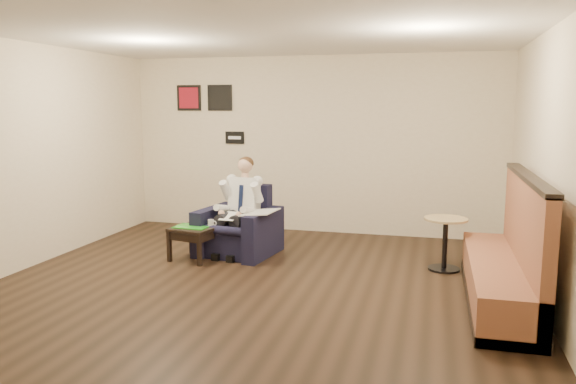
% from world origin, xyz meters
% --- Properties ---
extents(ground, '(6.00, 6.00, 0.00)m').
position_xyz_m(ground, '(0.00, 0.00, 0.00)').
color(ground, black).
rests_on(ground, ground).
extents(wall_back, '(6.00, 0.02, 2.80)m').
position_xyz_m(wall_back, '(0.00, 3.00, 1.40)').
color(wall_back, '#F0E3C5').
rests_on(wall_back, ground).
extents(wall_front, '(6.00, 0.02, 2.80)m').
position_xyz_m(wall_front, '(0.00, -3.00, 1.40)').
color(wall_front, '#F0E3C5').
rests_on(wall_front, ground).
extents(wall_left, '(0.02, 6.00, 2.80)m').
position_xyz_m(wall_left, '(-3.00, 0.00, 1.40)').
color(wall_left, '#F0E3C5').
rests_on(wall_left, ground).
extents(wall_right, '(0.02, 6.00, 2.80)m').
position_xyz_m(wall_right, '(3.00, 0.00, 1.40)').
color(wall_right, '#F0E3C5').
rests_on(wall_right, ground).
extents(ceiling, '(6.00, 6.00, 0.02)m').
position_xyz_m(ceiling, '(0.00, 0.00, 2.80)').
color(ceiling, white).
rests_on(ceiling, wall_back).
extents(seating_sign, '(0.32, 0.02, 0.20)m').
position_xyz_m(seating_sign, '(-1.30, 2.98, 1.50)').
color(seating_sign, black).
rests_on(seating_sign, wall_back).
extents(art_print_left, '(0.42, 0.03, 0.42)m').
position_xyz_m(art_print_left, '(-2.10, 2.98, 2.15)').
color(art_print_left, maroon).
rests_on(art_print_left, wall_back).
extents(art_print_right, '(0.42, 0.03, 0.42)m').
position_xyz_m(art_print_right, '(-1.55, 2.98, 2.15)').
color(art_print_right, black).
rests_on(art_print_right, wall_back).
extents(armchair, '(1.09, 1.09, 0.92)m').
position_xyz_m(armchair, '(-0.66, 1.34, 0.46)').
color(armchair, black).
rests_on(armchair, ground).
extents(seated_man, '(0.73, 0.99, 1.27)m').
position_xyz_m(seated_man, '(-0.68, 1.22, 0.63)').
color(seated_man, silver).
rests_on(seated_man, armchair).
extents(lap_papers, '(0.23, 0.32, 0.01)m').
position_xyz_m(lap_papers, '(-0.70, 1.12, 0.57)').
color(lap_papers, white).
rests_on(lap_papers, seated_man).
extents(newspaper, '(0.45, 0.54, 0.01)m').
position_xyz_m(newspaper, '(-0.30, 1.18, 0.63)').
color(newspaper, silver).
rests_on(newspaper, armchair).
extents(side_table, '(0.64, 0.64, 0.44)m').
position_xyz_m(side_table, '(-1.12, 0.92, 0.22)').
color(side_table, black).
rests_on(side_table, ground).
extents(green_folder, '(0.46, 0.34, 0.01)m').
position_xyz_m(green_folder, '(-1.15, 0.91, 0.45)').
color(green_folder, green).
rests_on(green_folder, side_table).
extents(coffee_mug, '(0.10, 0.10, 0.09)m').
position_xyz_m(coffee_mug, '(-0.92, 1.00, 0.49)').
color(coffee_mug, white).
rests_on(coffee_mug, side_table).
extents(smartphone, '(0.15, 0.11, 0.01)m').
position_xyz_m(smartphone, '(-1.04, 1.07, 0.44)').
color(smartphone, black).
rests_on(smartphone, side_table).
extents(banquette, '(0.61, 2.56, 1.31)m').
position_xyz_m(banquette, '(2.59, 0.23, 0.65)').
color(banquette, brown).
rests_on(banquette, ground).
extents(cafe_table, '(0.60, 0.60, 0.66)m').
position_xyz_m(cafe_table, '(2.07, 1.26, 0.33)').
color(cafe_table, tan).
rests_on(cafe_table, ground).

